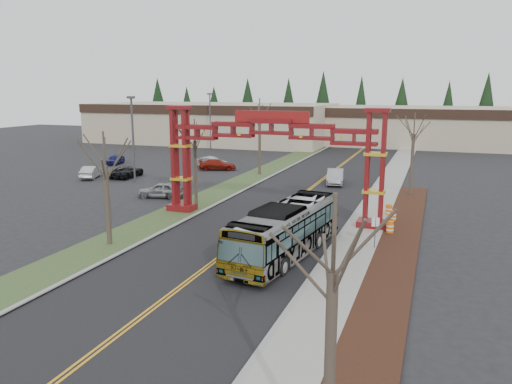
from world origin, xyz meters
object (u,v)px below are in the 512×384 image
at_px(light_pole_mid, 133,123).
at_px(barrel_north, 389,211).
at_px(bare_tree_median_far, 260,118).
at_px(parked_car_near_a, 161,190).
at_px(barrel_south, 390,228).
at_px(parked_car_near_c, 127,172).
at_px(street_sign, 375,227).
at_px(bare_tree_right_far, 414,134).
at_px(silver_sedan, 335,177).
at_px(bare_tree_median_near, 105,166).
at_px(parked_car_mid_a, 218,165).
at_px(bare_tree_right_near, 333,274).
at_px(light_pole_near, 133,133).
at_px(transit_bus, 286,230).
at_px(parked_car_mid_b, 115,159).
at_px(gateway_arch, 271,145).
at_px(parked_car_far_a, 211,162).
at_px(retail_building_east, 426,126).
at_px(retail_building_west, 213,123).
at_px(bare_tree_median_mid, 195,141).
at_px(barrel_mid, 393,216).
at_px(parked_car_near_b, 91,172).
at_px(light_pole_far, 210,117).

relative_size(light_pole_mid, barrel_north, 9.25).
bearing_deg(bare_tree_median_far, parked_car_near_a, -105.89).
xyz_separation_m(parked_car_near_a, barrel_south, (21.86, -5.25, -0.27)).
relative_size(parked_car_near_c, street_sign, 2.32).
bearing_deg(bare_tree_right_far, silver_sedan, 156.34).
relative_size(bare_tree_median_far, street_sign, 4.28).
height_order(bare_tree_median_near, bare_tree_median_far, bare_tree_median_far).
bearing_deg(street_sign, barrel_south, 81.61).
bearing_deg(light_pole_mid, silver_sedan, -19.11).
xyz_separation_m(silver_sedan, parked_car_near_a, (-14.36, -12.69, -0.07)).
bearing_deg(parked_car_mid_a, bare_tree_right_near, -171.72).
bearing_deg(barrel_north, bare_tree_median_near, -139.76).
bearing_deg(light_pole_near, transit_bus, -38.74).
relative_size(silver_sedan, street_sign, 2.31).
bearing_deg(parked_car_mid_b, gateway_arch, -46.91).
xyz_separation_m(gateway_arch, parked_car_far_a, (-15.99, 23.00, -5.28)).
distance_m(gateway_arch, barrel_south, 10.94).
bearing_deg(bare_tree_right_near, gateway_arch, 111.40).
xyz_separation_m(retail_building_east, parked_car_far_a, (-25.99, -38.95, -2.81)).
bearing_deg(parked_car_far_a, retail_building_west, 31.65).
height_order(gateway_arch, parked_car_mid_b, gateway_arch).
bearing_deg(parked_car_far_a, retail_building_east, -26.41).
xyz_separation_m(silver_sedan, bare_tree_median_near, (-9.89, -26.93, 4.52)).
distance_m(retail_building_west, bare_tree_median_far, 40.77).
height_order(silver_sedan, light_pole_near, light_pole_near).
bearing_deg(bare_tree_median_mid, silver_sedan, 54.98).
distance_m(retail_building_east, parked_car_far_a, 46.91).
bearing_deg(barrel_mid, parked_car_near_a, 175.68).
bearing_deg(bare_tree_median_mid, parked_car_near_a, 162.42).
xyz_separation_m(light_pole_mid, barrel_mid, (40.80, -25.91, -4.80)).
bearing_deg(parked_car_far_a, parked_car_mid_a, -127.80).
height_order(silver_sedan, bare_tree_median_near, bare_tree_median_near).
height_order(light_pole_near, light_pole_mid, light_pole_near).
distance_m(parked_car_near_b, bare_tree_right_far, 36.23).
bearing_deg(barrel_south, light_pole_far, 128.81).
relative_size(retail_building_west, parked_car_near_a, 10.45).
bearing_deg(bare_tree_right_far, barrel_south, -92.43).
bearing_deg(silver_sedan, bare_tree_median_near, -119.87).
bearing_deg(barrel_mid, light_pole_mid, 147.59).
bearing_deg(parked_car_mid_b, bare_tree_median_near, -66.77).
relative_size(parked_car_near_b, light_pole_near, 0.46).
distance_m(parked_car_near_a, bare_tree_median_far, 17.44).
height_order(parked_car_mid_b, barrel_south, parked_car_mid_b).
bearing_deg(street_sign, light_pole_far, 125.79).
height_order(retail_building_east, transit_bus, retail_building_east).
distance_m(transit_bus, bare_tree_right_far, 22.87).
distance_m(parked_car_near_c, parked_car_far_a, 12.08).
bearing_deg(retail_building_east, light_pole_far, -148.70).
bearing_deg(retail_building_east, bare_tree_median_far, -113.11).
relative_size(parked_car_mid_a, bare_tree_right_far, 0.59).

